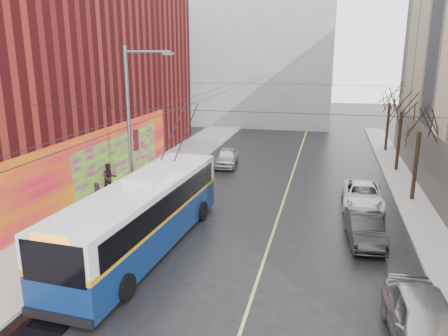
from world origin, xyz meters
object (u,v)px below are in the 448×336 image
Objects in this scene: parked_car_b at (365,228)px; pedestrian_a at (98,198)px; trolleybus at (143,214)px; parked_car_c at (363,195)px; parked_car_a at (425,324)px; following_car at (227,157)px; tree_mid at (403,101)px; tree_far at (391,94)px; streetlight_pole at (132,128)px; pedestrian_b at (109,178)px; tree_near at (421,119)px.

pedestrian_a is (-13.93, 0.26, 0.30)m from parked_car_b.
trolleybus is at bearing -166.76° from parked_car_b.
parked_car_b reaches higher than parked_car_c.
following_car is at bearing 115.03° from parked_car_a.
following_car is 12.91m from pedestrian_a.
parked_car_a is (-2.00, -21.38, -4.42)m from tree_mid.
pedestrian_a is at bearing 149.21° from parked_car_a.
tree_mid is 1.37× the size of parked_car_a.
parked_car_b is at bearing -98.77° from tree_far.
trolleybus is at bearing -60.75° from streetlight_pole.
parked_car_a is 2.56× the size of pedestrian_b.
parked_car_a is at bearing -67.87° from following_car.
tree_near reaches higher than parked_car_b.
trolleybus is at bearing -140.57° from parked_car_c.
tree_far reaches higher than following_car.
trolleybus reaches higher than pedestrian_b.
pedestrian_a is (-15.13, 7.89, 0.17)m from parked_car_a.
tree_near is 0.97× the size of tree_far.
pedestrian_b reaches higher than following_car.
pedestrian_a is at bearing -115.83° from following_car.
following_car is at bearing 156.09° from tree_near.
pedestrian_a is (-17.13, -13.49, -4.25)m from tree_mid.
following_car is at bearing 12.85° from pedestrian_b.
tree_near is 18.85m from pedestrian_b.
tree_far is at bearing 79.36° from parked_car_c.
pedestrian_a reaches higher than parked_car_b.
tree_near is 0.96× the size of tree_mid.
parked_car_c is (-2.97, -1.70, -4.30)m from tree_near.
parked_car_a is at bearing -85.68° from parked_car_b.
tree_mid reaches higher than pedestrian_b.
streetlight_pole reaches higher than tree_near.
pedestrian_a reaches higher than parked_car_a.
streetlight_pole reaches higher than tree_far.
tree_mid is 0.53× the size of trolleybus.
pedestrian_b is at bearing 131.17° from trolleybus.
tree_mid reaches higher than trolleybus.
streetlight_pole is 1.37× the size of tree_far.
tree_mid reaches higher than parked_car_b.
tree_far is (0.00, 7.00, -0.11)m from tree_mid.
parked_car_c is at bearing -40.21° from pedestrian_b.
tree_far is 15.90m from following_car.
trolleybus is (-12.96, -23.89, -3.49)m from tree_far.
tree_near is at bearing 78.83° from parked_car_a.
trolleybus is 5.42m from pedestrian_a.
following_car is at bearing 143.18° from parked_car_c.
parked_car_c is at bearing -150.25° from tree_near.
pedestrian_b is (-1.04, 3.27, 0.10)m from pedestrian_a.
tree_near is 1.52× the size of parked_car_b.
tree_mid is at bearing 81.41° from parked_car_a.
tree_far is 0.52× the size of trolleybus.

